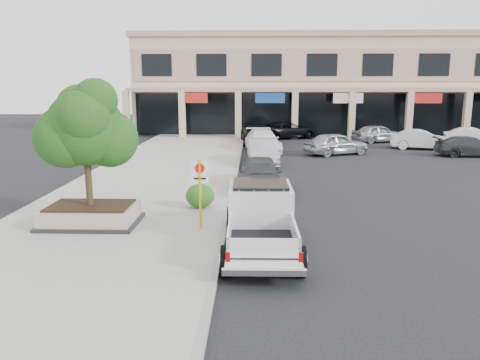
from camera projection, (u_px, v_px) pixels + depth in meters
The scene contains 19 objects.
ground at pixel (271, 234), 15.33m from camera, with size 120.00×120.00×0.00m, color black.
sidewalk at pixel (146, 190), 21.35m from camera, with size 8.00×52.00×0.15m, color gray.
curb at pixel (232, 191), 21.23m from camera, with size 0.20×52.00×0.15m, color gray.
strip_mall at pixel (339, 84), 47.33m from camera, with size 40.55×12.43×9.50m.
planter at pixel (91, 215), 15.90m from camera, with size 3.20×2.20×0.68m.
planter_tree at pixel (91, 128), 15.45m from camera, with size 2.90×2.55×4.00m.
no_parking_sign at pixel (200, 184), 15.21m from camera, with size 0.55×0.09×2.30m.
hedge at pixel (200, 196), 17.95m from camera, with size 1.10×0.99×0.94m, color #1E4F16.
pickup_truck at pixel (261, 220), 13.71m from camera, with size 2.16×5.82×1.83m, color silver, non-canonical shape.
curb_car_a at pixel (260, 174), 21.32m from camera, with size 1.86×4.62×1.57m, color #333638.
curb_car_b at pixel (263, 152), 28.28m from camera, with size 1.64×4.70×1.55m, color #A5A7AD.
curb_car_c at pixel (263, 141), 33.62m from camera, with size 2.21×5.43×1.58m, color white.
curb_car_d at pixel (258, 134), 38.18m from camera, with size 2.51×5.44×1.51m, color black.
lot_car_a at pixel (336, 144), 32.30m from camera, with size 1.81×4.51×1.54m, color #9A9CA1.
lot_car_b at pixel (421, 140), 34.95m from camera, with size 1.54×4.41×1.45m, color silver.
lot_car_c at pixel (470, 146), 31.61m from camera, with size 1.87×4.59×1.33m, color #2C2E31.
lot_car_d at pixel (288, 130), 41.80m from camera, with size 2.49×5.41×1.50m, color black.
lot_car_e at pixel (378, 133), 39.07m from camera, with size 1.77×4.40×1.50m, color #95989C.
lot_car_f at pixel (474, 137), 36.57m from camera, with size 1.53×4.39×1.45m, color white.
Camera 1 is at (-0.56, -14.67, 4.86)m, focal length 35.00 mm.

